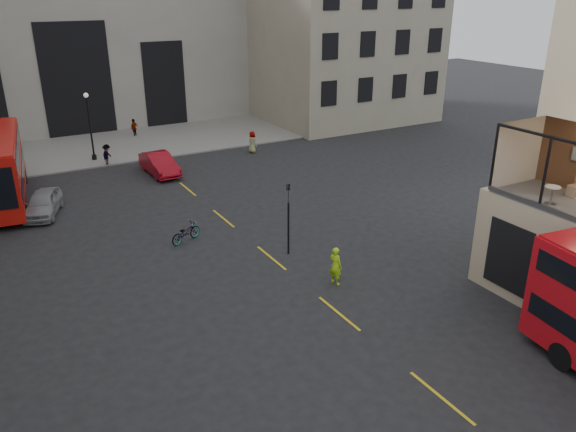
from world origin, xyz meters
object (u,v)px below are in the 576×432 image
pedestrian_b (107,155)px  pedestrian_d (252,142)px  street_lamp_b (91,131)px  car_b (159,164)px  bicycle (186,233)px  cyclist (336,266)px  pedestrian_c (134,128)px  cafe_table_far (552,192)px  traffic_light_near (288,210)px  car_a (43,203)px  cafe_chair_d (575,190)px

pedestrian_b → pedestrian_d: bearing=-64.0°
street_lamp_b → car_b: (3.44, -5.82, -1.62)m
car_b → pedestrian_d: pedestrian_d is taller
bicycle → pedestrian_d: 17.72m
car_b → cyclist: 20.04m
pedestrian_c → pedestrian_d: bearing=85.6°
cafe_table_far → street_lamp_b: bearing=110.5°
street_lamp_b → cafe_table_far: cafe_table_far is taller
traffic_light_near → pedestrian_d: bearing=69.1°
street_lamp_b → car_b: street_lamp_b is taller
car_b → pedestrian_c: size_ratio=2.83×
street_lamp_b → pedestrian_c: size_ratio=3.20×
car_a → pedestrian_b: bearing=75.0°
car_b → cafe_chair_d: bearing=-70.9°
car_a → cyclist: size_ratio=2.32×
street_lamp_b → cafe_chair_d: size_ratio=5.92×
car_b → bicycle: size_ratio=2.40×
street_lamp_b → car_a: 11.42m
pedestrian_b → pedestrian_c: (4.25, 7.86, -0.00)m
street_lamp_b → bicycle: size_ratio=2.72×
car_b → cafe_table_far: 27.27m
street_lamp_b → cafe_chair_d: bearing=-66.9°
cyclist → cafe_chair_d: 10.57m
pedestrian_d → cafe_table_far: size_ratio=2.38×
pedestrian_c → pedestrian_d: pedestrian_d is taller
car_b → bicycle: bearing=-103.6°
traffic_light_near → street_lamp_b: size_ratio=0.71×
cafe_table_far → bicycle: bearing=128.6°
pedestrian_c → traffic_light_near: bearing=50.8°
cafe_chair_d → cyclist: bearing=145.3°
car_a → pedestrian_c: size_ratio=2.55×
cafe_table_far → cafe_chair_d: 1.63m
traffic_light_near → pedestrian_d: size_ratio=2.14×
car_a → car_b: car_b is taller
car_a → cafe_chair_d: (18.46, -21.28, 4.15)m
car_a → pedestrian_c: bearing=78.1°
car_b → cyclist: (1.88, -19.95, 0.14)m
cafe_table_far → traffic_light_near: bearing=125.6°
car_a → cafe_chair_d: 28.48m
car_b → pedestrian_b: size_ratio=2.82×
pedestrian_c → car_b: bearing=43.6°
traffic_light_near → pedestrian_d: 19.34m
car_b → bicycle: (-2.46, -12.12, -0.26)m
cafe_chair_d → bicycle: bearing=132.7°
traffic_light_near → car_b: bearing=95.5°
car_a → bicycle: bearing=-32.5°
car_b → cyclist: cyclist is taller
street_lamp_b → cyclist: size_ratio=2.91×
pedestrian_d → cafe_chair_d: size_ratio=1.98×
car_a → pedestrian_b: size_ratio=2.54×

